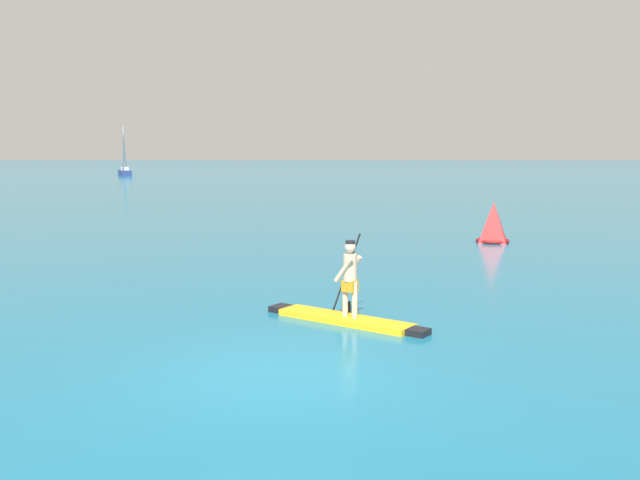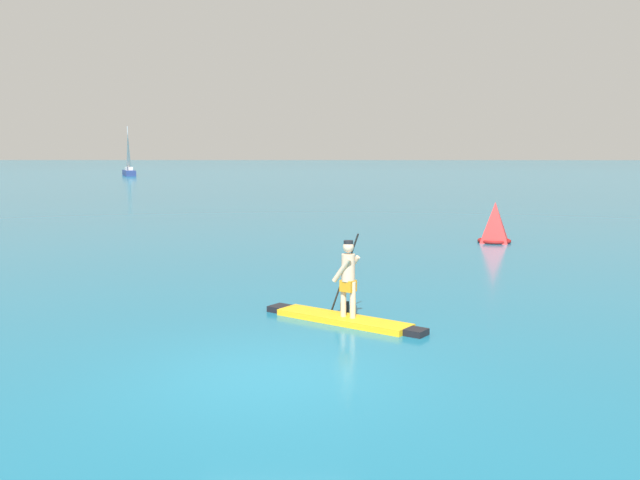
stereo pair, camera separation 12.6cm
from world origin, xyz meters
The scene contains 4 objects.
ground centered at (0.00, 0.00, 0.00)m, with size 440.00×440.00×0.00m, color #196B8C.
paddleboarder_mid_center centered at (1.13, 3.16, 0.30)m, with size 3.11×2.35×1.72m.
race_marker_buoy centered at (6.74, 14.83, 0.66)m, with size 1.32×1.32×1.46m.
sailboat_left_horizon centered at (-25.48, 78.92, 0.91)m, with size 3.11×5.26×6.36m.
Camera 2 is at (0.90, -9.76, 3.30)m, focal length 38.49 mm.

